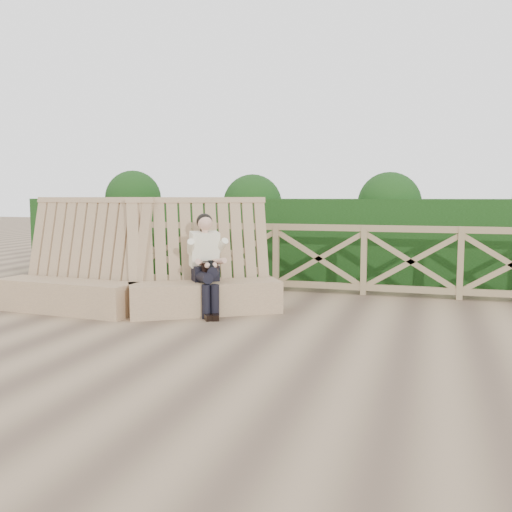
% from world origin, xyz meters
% --- Properties ---
extents(ground, '(60.00, 60.00, 0.00)m').
position_xyz_m(ground, '(0.00, 0.00, 0.00)').
color(ground, brown).
rests_on(ground, ground).
extents(bench, '(3.80, 1.72, 1.56)m').
position_xyz_m(bench, '(-2.03, 1.26, 0.39)').
color(bench, '#89674E').
rests_on(bench, ground).
extents(woman, '(0.65, 0.81, 1.32)m').
position_xyz_m(woman, '(-1.10, 1.44, 0.71)').
color(woman, black).
rests_on(woman, ground).
extents(guardrail, '(10.10, 0.09, 1.10)m').
position_xyz_m(guardrail, '(0.00, 3.50, 0.55)').
color(guardrail, olive).
rests_on(guardrail, ground).
extents(hedge, '(12.00, 1.20, 1.50)m').
position_xyz_m(hedge, '(0.00, 4.70, 0.75)').
color(hedge, black).
rests_on(hedge, ground).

